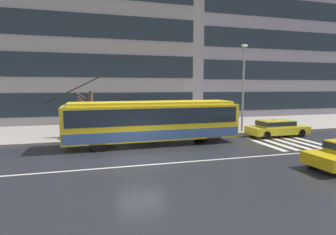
% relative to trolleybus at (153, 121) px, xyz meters
% --- Properties ---
extents(ground_plane, '(160.00, 160.00, 0.00)m').
position_rel_trolleybus_xyz_m(ground_plane, '(-1.40, -3.42, -1.57)').
color(ground_plane, '#23252C').
extents(sidewalk_slab, '(80.00, 10.00, 0.14)m').
position_rel_trolleybus_xyz_m(sidewalk_slab, '(-1.40, 6.60, -1.50)').
color(sidewalk_slab, gray).
rests_on(sidewalk_slab, ground_plane).
extents(crosswalk_stripe_edge_near, '(0.44, 4.40, 0.01)m').
position_rel_trolleybus_xyz_m(crosswalk_stripe_edge_near, '(7.18, -1.91, -1.57)').
color(crosswalk_stripe_edge_near, beige).
rests_on(crosswalk_stripe_edge_near, ground_plane).
extents(crosswalk_stripe_inner_a, '(0.44, 4.40, 0.01)m').
position_rel_trolleybus_xyz_m(crosswalk_stripe_inner_a, '(8.08, -1.91, -1.57)').
color(crosswalk_stripe_inner_a, beige).
rests_on(crosswalk_stripe_inner_a, ground_plane).
extents(crosswalk_stripe_center, '(0.44, 4.40, 0.01)m').
position_rel_trolleybus_xyz_m(crosswalk_stripe_center, '(8.98, -1.91, -1.57)').
color(crosswalk_stripe_center, beige).
rests_on(crosswalk_stripe_center, ground_plane).
extents(crosswalk_stripe_inner_b, '(0.44, 4.40, 0.01)m').
position_rel_trolleybus_xyz_m(crosswalk_stripe_inner_b, '(9.88, -1.91, -1.57)').
color(crosswalk_stripe_inner_b, beige).
rests_on(crosswalk_stripe_inner_b, ground_plane).
extents(crosswalk_stripe_edge_far, '(0.44, 4.40, 0.01)m').
position_rel_trolleybus_xyz_m(crosswalk_stripe_edge_far, '(10.78, -1.91, -1.57)').
color(crosswalk_stripe_edge_far, beige).
rests_on(crosswalk_stripe_edge_far, ground_plane).
extents(lane_centre_line, '(72.00, 0.14, 0.01)m').
position_rel_trolleybus_xyz_m(lane_centre_line, '(-1.40, -4.62, -1.57)').
color(lane_centre_line, silver).
rests_on(lane_centre_line, ground_plane).
extents(trolleybus, '(12.25, 2.83, 5.00)m').
position_rel_trolleybus_xyz_m(trolleybus, '(0.00, 0.00, 0.00)').
color(trolleybus, yellow).
rests_on(trolleybus, ground_plane).
extents(taxi_ahead_of_bus, '(4.69, 1.83, 1.39)m').
position_rel_trolleybus_xyz_m(taxi_ahead_of_bus, '(9.75, 0.20, -0.87)').
color(taxi_ahead_of_bus, yellow).
rests_on(taxi_ahead_of_bus, ground_plane).
extents(bus_shelter, '(3.54, 1.90, 2.39)m').
position_rel_trolleybus_xyz_m(bus_shelter, '(-2.71, 3.48, 0.40)').
color(bus_shelter, gray).
rests_on(bus_shelter, sidewalk_slab).
extents(pedestrian_at_shelter, '(1.24, 1.24, 1.95)m').
position_rel_trolleybus_xyz_m(pedestrian_at_shelter, '(0.57, 2.52, 0.18)').
color(pedestrian_at_shelter, '#28272E').
rests_on(pedestrian_at_shelter, sidewalk_slab).
extents(pedestrian_approaching_curb, '(1.46, 1.46, 1.94)m').
position_rel_trolleybus_xyz_m(pedestrian_approaching_curb, '(-2.62, 3.77, 0.16)').
color(pedestrian_approaching_curb, '#2B374F').
rests_on(pedestrian_approaching_curb, sidewalk_slab).
extents(pedestrian_walking_past, '(1.54, 1.54, 1.95)m').
position_rel_trolleybus_xyz_m(pedestrian_walking_past, '(3.25, 4.21, 0.15)').
color(pedestrian_walking_past, navy).
rests_on(pedestrian_walking_past, sidewalk_slab).
extents(street_lamp, '(0.60, 0.32, 7.06)m').
position_rel_trolleybus_xyz_m(street_lamp, '(7.97, 2.27, 2.72)').
color(street_lamp, gray).
rests_on(street_lamp, sidewalk_slab).
extents(street_tree_bare, '(1.34, 0.92, 3.37)m').
position_rel_trolleybus_xyz_m(street_tree_bare, '(-4.11, 3.23, 0.44)').
color(street_tree_bare, brown).
rests_on(street_tree_bare, sidewalk_slab).
extents(office_tower_corner_right, '(22.50, 16.06, 26.76)m').
position_rel_trolleybus_xyz_m(office_tower_corner_right, '(18.81, 19.43, 11.81)').
color(office_tower_corner_right, '#958D9E').
rests_on(office_tower_corner_right, ground_plane).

